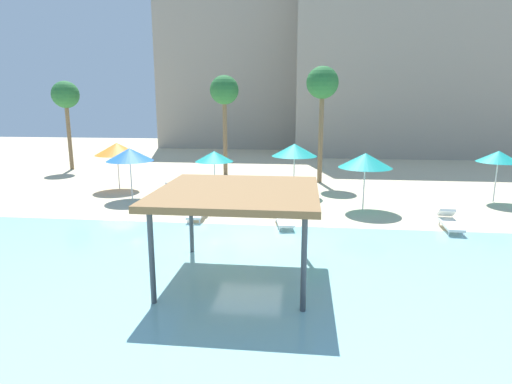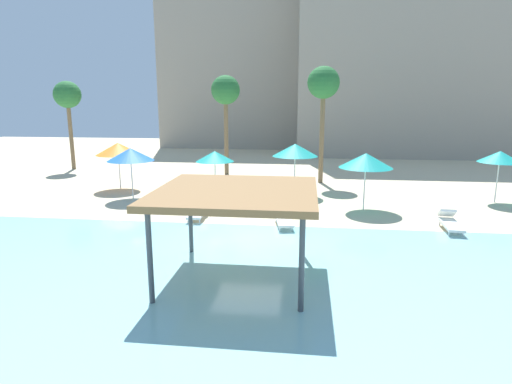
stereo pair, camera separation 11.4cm
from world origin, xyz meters
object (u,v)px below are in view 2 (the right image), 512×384
beach_umbrella_teal_3 (295,150)px  lounge_chair_5 (168,192)px  beach_umbrella_teal_2 (500,157)px  palm_tree_2 (67,97)px  lounge_chair_6 (450,222)px  lounge_chair_3 (198,211)px  palm_tree_1 (323,86)px  shade_pavilion (236,195)px  beach_umbrella_teal_6 (215,156)px  beach_umbrella_teal_4 (366,161)px  beach_umbrella_blue_5 (130,154)px  lounge_chair_4 (283,218)px  palm_tree_0 (226,93)px  beach_umbrella_orange_0 (118,149)px

beach_umbrella_teal_3 → lounge_chair_5: size_ratio=1.39×
beach_umbrella_teal_2 → palm_tree_2: bearing=164.4°
beach_umbrella_teal_2 → lounge_chair_6: bearing=-126.2°
lounge_chair_6 → beach_umbrella_teal_2: bearing=147.4°
lounge_chair_3 → palm_tree_1: 11.71m
lounge_chair_3 → lounge_chair_5: 4.36m
shade_pavilion → beach_umbrella_teal_6: size_ratio=1.76×
beach_umbrella_teal_4 → beach_umbrella_blue_5: 11.56m
beach_umbrella_blue_5 → lounge_chair_5: bearing=10.3°
beach_umbrella_teal_2 → palm_tree_1: (-8.45, 4.26, 3.52)m
lounge_chair_4 → beach_umbrella_teal_3: bearing=167.5°
shade_pavilion → beach_umbrella_blue_5: (-6.96, 9.24, -0.14)m
beach_umbrella_teal_3 → beach_umbrella_blue_5: bearing=-167.4°
beach_umbrella_teal_3 → palm_tree_0: palm_tree_0 is taller
shade_pavilion → lounge_chair_4: (1.03, 5.31, -2.10)m
beach_umbrella_orange_0 → lounge_chair_5: size_ratio=1.34×
beach_umbrella_teal_6 → shade_pavilion: bearing=-74.3°
beach_umbrella_teal_6 → palm_tree_1: size_ratio=0.36×
beach_umbrella_teal_3 → lounge_chair_5: beach_umbrella_teal_3 is taller
beach_umbrella_teal_3 → palm_tree_0: 8.21m
beach_umbrella_teal_4 → palm_tree_0: palm_tree_0 is taller
beach_umbrella_teal_2 → beach_umbrella_teal_6: (-13.90, -1.02, -0.06)m
palm_tree_0 → palm_tree_2: size_ratio=1.04×
lounge_chair_4 → palm_tree_0: size_ratio=0.30×
lounge_chair_6 → lounge_chair_4: bearing=-85.1°
beach_umbrella_teal_4 → beach_umbrella_blue_5: (-11.52, 0.95, -0.01)m
beach_umbrella_orange_0 → shade_pavilion: bearing=-53.0°
beach_umbrella_teal_6 → lounge_chair_4: beach_umbrella_teal_6 is taller
lounge_chair_3 → palm_tree_2: bearing=-136.1°
palm_tree_0 → beach_umbrella_blue_5: bearing=-114.0°
beach_umbrella_blue_5 → palm_tree_0: (3.45, 7.76, 3.18)m
beach_umbrella_teal_4 → lounge_chair_5: bearing=172.6°
lounge_chair_6 → palm_tree_2: 26.30m
beach_umbrella_teal_2 → beach_umbrella_teal_6: beach_umbrella_teal_2 is taller
beach_umbrella_teal_3 → palm_tree_1: 5.24m
beach_umbrella_teal_2 → palm_tree_1: size_ratio=0.37×
lounge_chair_3 → beach_umbrella_orange_0: bearing=-135.0°
beach_umbrella_teal_3 → beach_umbrella_teal_4: 4.30m
shade_pavilion → palm_tree_1: size_ratio=0.63×
shade_pavilion → palm_tree_1: 15.43m
beach_umbrella_teal_3 → palm_tree_0: bearing=129.0°
lounge_chair_6 → beach_umbrella_orange_0: bearing=-106.9°
palm_tree_0 → beach_umbrella_teal_4: bearing=-47.2°
lounge_chair_5 → palm_tree_0: (1.68, 7.44, 5.14)m
beach_umbrella_orange_0 → beach_umbrella_teal_3: beach_umbrella_teal_3 is taller
shade_pavilion → lounge_chair_5: 11.08m
beach_umbrella_teal_2 → palm_tree_2: 27.53m
beach_umbrella_teal_6 → palm_tree_0: 8.20m
lounge_chair_3 → lounge_chair_4: size_ratio=0.97×
beach_umbrella_teal_6 → lounge_chair_5: bearing=179.0°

